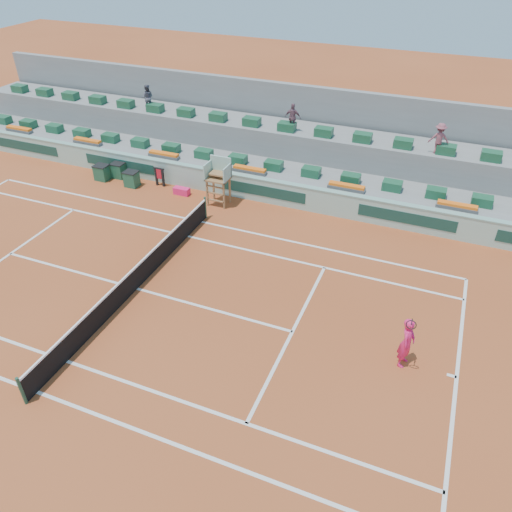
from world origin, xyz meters
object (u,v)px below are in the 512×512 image
Objects in this scene: umpire_chair at (219,175)px; tennis_player at (407,342)px; drink_cooler_a at (132,179)px; player_bag at (182,191)px.

tennis_player is at bearing -36.48° from umpire_chair.
drink_cooler_a is 17.06m from tennis_player.
umpire_chair reaches higher than tennis_player.
umpire_chair is at bearing 143.52° from tennis_player.
drink_cooler_a is (-5.15, -0.07, -1.12)m from umpire_chair.
tennis_player is (12.43, -7.63, 0.75)m from player_bag.
player_bag is 0.99× the size of drink_cooler_a.
player_bag is 14.60m from tennis_player.
drink_cooler_a is (-2.91, -0.17, 0.24)m from player_bag.
tennis_player is (15.34, -7.46, 0.51)m from drink_cooler_a.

